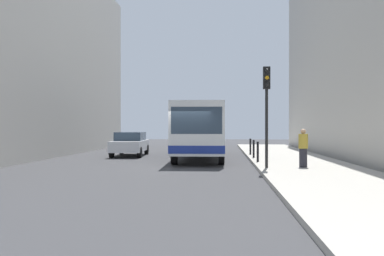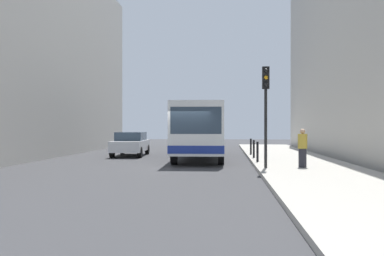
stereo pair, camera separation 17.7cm
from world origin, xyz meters
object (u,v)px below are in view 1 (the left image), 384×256
at_px(bollard_mid, 254,149).
at_px(bus, 200,128).
at_px(pedestrian_near_signal, 303,148).
at_px(bollard_near, 258,152).
at_px(bollard_far, 250,147).
at_px(car_beside_bus, 130,143).
at_px(traffic_light, 267,97).

bearing_deg(bollard_mid, bus, 154.82).
distance_m(bus, pedestrian_near_signal, 7.97).
xyz_separation_m(bollard_near, bollard_far, (0.00, 5.01, 0.00)).
bearing_deg(car_beside_bus, bollard_mid, 156.54).
relative_size(car_beside_bus, pedestrian_near_signal, 2.83).
xyz_separation_m(traffic_light, bollard_mid, (-0.10, 5.41, -2.38)).
height_order(bollard_mid, bollard_far, same).
bearing_deg(car_beside_bus, pedestrian_near_signal, 136.07).
bearing_deg(traffic_light, bollard_mid, 91.06).
relative_size(car_beside_bus, traffic_light, 1.09).
relative_size(bus, traffic_light, 2.70).
height_order(traffic_light, bollard_mid, traffic_light).
relative_size(traffic_light, bollard_near, 4.32).
bearing_deg(pedestrian_near_signal, bollard_near, -153.18).
relative_size(bollard_near, bollard_mid, 1.00).
xyz_separation_m(bollard_far, pedestrian_near_signal, (1.63, -7.59, 0.31)).
bearing_deg(traffic_light, pedestrian_near_signal, 12.28).
bearing_deg(pedestrian_near_signal, car_beside_bus, -136.52).
relative_size(bollard_mid, pedestrian_near_signal, 0.60).
xyz_separation_m(traffic_light, pedestrian_near_signal, (1.53, 0.33, -2.07)).
relative_size(bus, bollard_near, 11.66).
relative_size(bollard_near, pedestrian_near_signal, 0.60).
xyz_separation_m(bus, bollard_far, (2.96, 1.12, -1.10)).
bearing_deg(bollard_mid, car_beside_bus, 159.44).
bearing_deg(bollard_far, bus, -159.31).
relative_size(traffic_light, pedestrian_near_signal, 2.59).
height_order(bollard_mid, pedestrian_near_signal, pedestrian_near_signal).
xyz_separation_m(car_beside_bus, traffic_light, (7.50, -8.19, 2.22)).
bearing_deg(bus, bollard_mid, 153.51).
height_order(car_beside_bus, bollard_far, car_beside_bus).
distance_m(car_beside_bus, bollard_mid, 7.90).
bearing_deg(traffic_light, car_beside_bus, 132.49).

